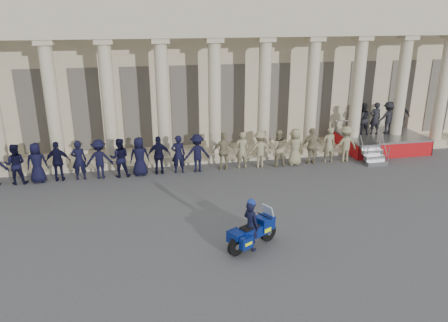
% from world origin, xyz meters
% --- Properties ---
extents(ground, '(90.00, 90.00, 0.00)m').
position_xyz_m(ground, '(0.00, 0.00, 0.00)').
color(ground, '#414144').
rests_on(ground, ground).
extents(building, '(40.00, 12.50, 9.00)m').
position_xyz_m(building, '(-0.00, 14.74, 4.52)').
color(building, '#B9AB8B').
rests_on(building, ground).
extents(officer_rank, '(21.78, 0.71, 1.88)m').
position_xyz_m(officer_rank, '(-2.42, 6.54, 0.94)').
color(officer_rank, black).
rests_on(officer_rank, ground).
extents(reviewing_stand, '(4.40, 4.18, 2.70)m').
position_xyz_m(reviewing_stand, '(10.81, 8.02, 1.43)').
color(reviewing_stand, gray).
rests_on(reviewing_stand, ground).
extents(motorcycle, '(1.92, 1.38, 1.36)m').
position_xyz_m(motorcycle, '(0.98, -1.07, 0.59)').
color(motorcycle, black).
rests_on(motorcycle, ground).
extents(rider, '(0.67, 0.75, 1.81)m').
position_xyz_m(rider, '(0.88, -1.12, 0.90)').
color(rider, black).
rests_on(rider, ground).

